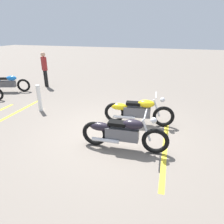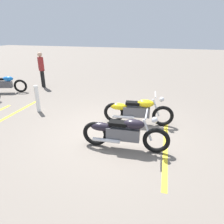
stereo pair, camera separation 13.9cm
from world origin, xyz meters
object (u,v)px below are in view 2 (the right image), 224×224
Objects in this scene: motorcycle_bright_foreground at (136,110)px; bollard_post at (37,99)px; bystander_near_row at (41,68)px; motorcycle_row_far_left at (3,84)px; motorcycle_dark_foreground at (123,132)px.

motorcycle_bright_foreground reaches higher than bollard_post.
motorcycle_row_far_left is at bearing 169.97° from bystander_near_row.
bystander_near_row is (5.50, -3.20, 0.55)m from motorcycle_bright_foreground.
bystander_near_row is (5.41, -4.76, 0.55)m from motorcycle_dark_foreground.
bystander_near_row reaches higher than bollard_post.
motorcycle_bright_foreground is at bearing 83.96° from motorcycle_dark_foreground.
motorcycle_row_far_left is 1.98m from bystander_near_row.
motorcycle_bright_foreground is 1.23× the size of bystander_near_row.
motorcycle_dark_foreground is 1.24× the size of bystander_near_row.
motorcycle_bright_foreground is 6.39m from bystander_near_row.
motorcycle_dark_foreground is 2.25× the size of bollard_post.
motorcycle_bright_foreground is at bearing 178.58° from bollard_post.
motorcycle_bright_foreground is at bearing -33.45° from motorcycle_row_far_left.
motorcycle_dark_foreground is 7.23m from bystander_near_row.
bollard_post is (-3.06, 1.68, 0.06)m from motorcycle_row_far_left.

